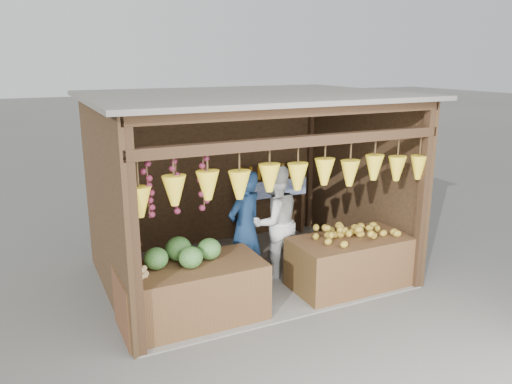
# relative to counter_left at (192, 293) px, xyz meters

# --- Properties ---
(ground) EXTENTS (80.00, 80.00, 0.00)m
(ground) POSITION_rel_counter_left_xyz_m (1.19, 0.98, -0.36)
(ground) COLOR #514F49
(ground) RESTS_ON ground
(stall_structure) EXTENTS (4.30, 3.30, 2.66)m
(stall_structure) POSITION_rel_counter_left_xyz_m (1.16, 0.93, 1.30)
(stall_structure) COLOR slate
(stall_structure) RESTS_ON ground
(back_shelf) EXTENTS (1.25, 0.32, 1.32)m
(back_shelf) POSITION_rel_counter_left_xyz_m (2.24, 2.26, 0.51)
(back_shelf) COLOR #382314
(back_shelf) RESTS_ON ground
(counter_left) EXTENTS (1.73, 0.85, 0.73)m
(counter_left) POSITION_rel_counter_left_xyz_m (0.00, 0.00, 0.00)
(counter_left) COLOR #4F2C1A
(counter_left) RESTS_ON ground
(counter_right) EXTENTS (1.65, 0.85, 0.72)m
(counter_right) POSITION_rel_counter_left_xyz_m (2.29, -0.04, -0.00)
(counter_right) COLOR #4B3419
(counter_right) RESTS_ON ground
(stool) EXTENTS (0.31, 0.31, 0.29)m
(stool) POSITION_rel_counter_left_xyz_m (-0.55, 1.20, -0.22)
(stool) COLOR black
(stool) RESTS_ON ground
(man_standing) EXTENTS (0.71, 0.60, 1.66)m
(man_standing) POSITION_rel_counter_left_xyz_m (1.01, 0.67, 0.47)
(man_standing) COLOR #132A4A
(man_standing) RESTS_ON ground
(woman_standing) EXTENTS (0.87, 0.71, 1.66)m
(woman_standing) POSITION_rel_counter_left_xyz_m (1.51, 0.75, 0.47)
(woman_standing) COLOR silver
(woman_standing) RESTS_ON ground
(vendor_seated) EXTENTS (0.53, 0.41, 0.97)m
(vendor_seated) POSITION_rel_counter_left_xyz_m (-0.55, 1.20, 0.41)
(vendor_seated) COLOR brown
(vendor_seated) RESTS_ON stool
(melon_pile) EXTENTS (1.00, 0.50, 0.32)m
(melon_pile) POSITION_rel_counter_left_xyz_m (-0.07, 0.08, 0.52)
(melon_pile) COLOR #165218
(melon_pile) RESTS_ON counter_left
(tanfruit_pile) EXTENTS (0.34, 0.40, 0.13)m
(tanfruit_pile) POSITION_rel_counter_left_xyz_m (-0.67, -0.00, 0.43)
(tanfruit_pile) COLOR #AF8451
(tanfruit_pile) RESTS_ON counter_left
(mango_pile) EXTENTS (1.40, 0.64, 0.22)m
(mango_pile) POSITION_rel_counter_left_xyz_m (2.38, -0.03, 0.46)
(mango_pile) COLOR orange
(mango_pile) RESTS_ON counter_right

